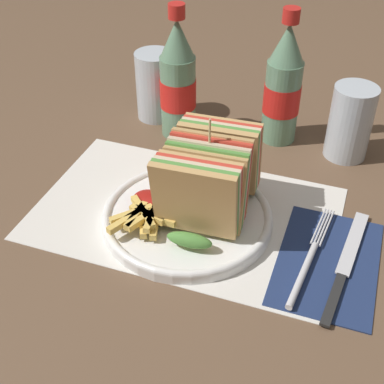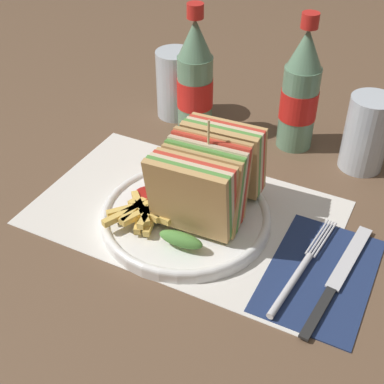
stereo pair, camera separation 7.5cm
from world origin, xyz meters
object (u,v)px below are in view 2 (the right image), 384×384
coke_bottle_near (195,82)px  coke_bottle_far (300,93)px  plate_main (186,216)px  knife (337,279)px  club_sandwich (207,179)px  glass_near (366,138)px  fork (298,274)px  glass_far (176,88)px

coke_bottle_near → coke_bottle_far: 0.17m
plate_main → knife: (0.22, -0.02, -0.00)m
club_sandwich → coke_bottle_near: size_ratio=0.81×
club_sandwich → glass_near: club_sandwich is taller
club_sandwich → coke_bottle_far: 0.25m
plate_main → fork: (0.18, -0.03, -0.00)m
coke_bottle_near → glass_far: (-0.06, 0.04, -0.04)m
coke_bottle_near → glass_far: 0.08m
club_sandwich → glass_near: (0.16, 0.23, -0.02)m
coke_bottle_near → coke_bottle_far: same height
coke_bottle_near → glass_near: bearing=5.4°
plate_main → coke_bottle_near: size_ratio=1.05×
coke_bottle_far → glass_near: 0.13m
knife → glass_far: glass_far is taller
glass_near → fork: bearing=-92.6°
fork → coke_bottle_far: (-0.10, 0.30, 0.09)m
plate_main → glass_far: glass_far is taller
fork → knife: (0.05, 0.02, -0.00)m
fork → glass_far: glass_far is taller
fork → glass_far: (-0.33, 0.30, 0.05)m
glass_near → knife: bearing=-82.8°
plate_main → knife: bearing=-4.3°
fork → glass_far: size_ratio=1.60×
plate_main → knife: 0.22m
coke_bottle_near → fork: bearing=-43.2°
glass_near → glass_far: same height
plate_main → fork: plate_main is taller
knife → coke_bottle_near: size_ratio=0.96×
coke_bottle_near → coke_bottle_far: (0.17, 0.04, 0.00)m
knife → glass_near: glass_near is taller
plate_main → glass_near: 0.32m
fork → coke_bottle_far: coke_bottle_far is taller
fork → coke_bottle_near: size_ratio=0.87×
coke_bottle_far → fork: bearing=-70.8°
knife → coke_bottle_near: 0.41m
club_sandwich → glass_far: bearing=126.3°
plate_main → glass_far: size_ratio=1.95×
coke_bottle_far → glass_near: (0.12, -0.01, -0.04)m
coke_bottle_far → coke_bottle_near: bearing=-166.6°
coke_bottle_far → knife: bearing=-61.9°
plate_main → coke_bottle_near: 0.26m
glass_near → glass_far: (-0.35, 0.01, 0.00)m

